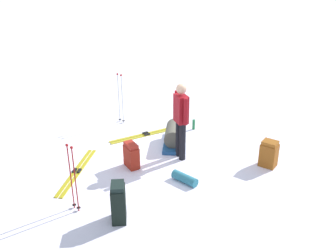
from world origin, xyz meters
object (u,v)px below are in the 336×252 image
object	(u,v)px
skier_standing	(181,117)
backpack_large_dark	(269,154)
ski_pair_near	(146,134)
ski_pair_far	(77,171)
backpack_small_spare	(118,203)
thermos_bottle	(194,125)
gear_sled	(174,135)
backpack_bright	(131,155)
sleeping_mat_rolled	(185,178)
ski_poles_planted_far	(73,175)
ski_poles_planted_near	(120,96)

from	to	relation	value
skier_standing	backpack_large_dark	xyz separation A→B (m)	(-1.29, -1.37, -0.67)
ski_pair_near	backpack_large_dark	world-z (taller)	backpack_large_dark
ski_pair_far	backpack_large_dark	bearing A→B (deg)	-118.07
backpack_small_spare	thermos_bottle	xyz separation A→B (m)	(2.31, -3.17, -0.22)
ski_pair_near	gear_sled	size ratio (longest dim) A/B	1.63
ski_pair_far	gear_sled	size ratio (longest dim) A/B	1.30
backpack_bright	skier_standing	bearing A→B (deg)	-99.87
ski_pair_far	sleeping_mat_rolled	distance (m)	2.24
ski_poles_planted_far	sleeping_mat_rolled	distance (m)	2.22
backpack_small_spare	ski_poles_planted_far	size ratio (longest dim) A/B	0.56
skier_standing	ski_poles_planted_far	bearing A→B (deg)	103.13
ski_poles_planted_far	backpack_large_dark	bearing A→B (deg)	-99.77
skier_standing	backpack_large_dark	bearing A→B (deg)	-133.32
ski_pair_near	backpack_bright	bearing A→B (deg)	140.00
ski_poles_planted_near	ski_poles_planted_far	size ratio (longest dim) A/B	1.05
ski_pair_near	sleeping_mat_rolled	world-z (taller)	sleeping_mat_rolled
ski_pair_far	ski_poles_planted_far	distance (m)	1.45
backpack_small_spare	ski_poles_planted_far	world-z (taller)	ski_poles_planted_far
backpack_small_spare	thermos_bottle	bearing A→B (deg)	-53.93
skier_standing	ski_pair_far	distance (m)	2.43
backpack_small_spare	sleeping_mat_rolled	size ratio (longest dim) A/B	1.30
backpack_bright	ski_pair_far	bearing A→B (deg)	69.27
ski_poles_planted_far	sleeping_mat_rolled	size ratio (longest dim) A/B	2.32
ski_poles_planted_far	sleeping_mat_rolled	xyz separation A→B (m)	(-0.29, -2.11, -0.62)
ski_pair_near	thermos_bottle	xyz separation A→B (m)	(-0.35, -1.19, 0.12)
backpack_small_spare	backpack_large_dark	bearing A→B (deg)	-90.23
gear_sled	sleeping_mat_rolled	bearing A→B (deg)	154.82
backpack_bright	ski_poles_planted_far	world-z (taller)	ski_poles_planted_far
sleeping_mat_rolled	backpack_small_spare	bearing A→B (deg)	103.40
backpack_large_dark	backpack_small_spare	world-z (taller)	backpack_small_spare
sleeping_mat_rolled	ski_pair_near	bearing A→B (deg)	-9.76
sleeping_mat_rolled	ski_pair_far	bearing A→B (deg)	48.26
backpack_small_spare	thermos_bottle	size ratio (longest dim) A/B	2.76
skier_standing	ski_poles_planted_far	xyz separation A→B (m)	(-0.61, 2.60, -0.25)
backpack_small_spare	gear_sled	xyz separation A→B (m)	(1.88, -2.30, -0.13)
skier_standing	ski_poles_planted_far	size ratio (longest dim) A/B	1.33
skier_standing	gear_sled	world-z (taller)	skier_standing
ski_poles_planted_near	gear_sled	world-z (taller)	ski_poles_planted_near
ski_pair_far	thermos_bottle	bearing A→B (deg)	-82.28
ski_pair_near	ski_poles_planted_near	xyz separation A→B (m)	(1.03, 0.18, 0.73)
backpack_large_dark	sleeping_mat_rolled	world-z (taller)	backpack_large_dark
ski_poles_planted_far	gear_sled	world-z (taller)	ski_poles_planted_far
thermos_bottle	backpack_small_spare	bearing A→B (deg)	126.07
ski_pair_near	ski_pair_far	distance (m)	2.21
backpack_bright	sleeping_mat_rolled	xyz separation A→B (m)	(-1.09, -0.61, -0.18)
skier_standing	ski_poles_planted_near	xyz separation A→B (m)	(2.41, 0.28, -0.21)
backpack_small_spare	gear_sled	distance (m)	2.97
sleeping_mat_rolled	backpack_bright	bearing A→B (deg)	29.22
backpack_large_dark	backpack_small_spare	xyz separation A→B (m)	(0.01, 3.45, 0.07)
backpack_bright	ski_poles_planted_far	distance (m)	1.75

